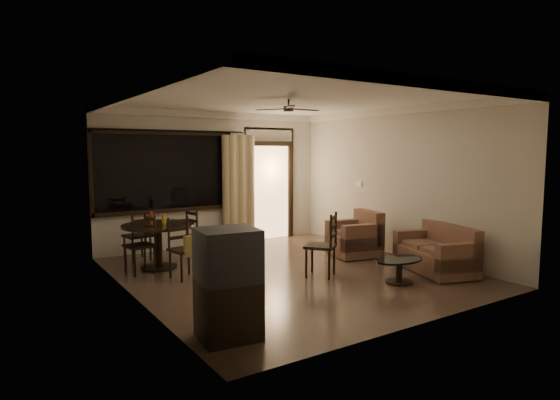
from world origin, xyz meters
TOP-DOWN VIEW (x-y plane):
  - ground at (0.00, 0.00)m, footprint 5.50×5.50m
  - room_shell at (0.59, 1.77)m, footprint 5.50×6.70m
  - dining_table at (-1.69, 1.43)m, footprint 1.21×1.21m
  - dining_chair_west at (-2.04, 1.29)m, footprint 0.48×0.48m
  - dining_chair_east at (-0.86, 1.57)m, footprint 0.48×0.48m
  - dining_chair_south at (-1.54, 0.59)m, footprint 0.48×0.53m
  - dining_chair_north at (-1.82, 2.21)m, footprint 0.48×0.48m
  - tv_cabinet at (-2.05, -1.89)m, footprint 0.68×0.62m
  - sofa at (2.10, -1.29)m, footprint 1.14×1.57m
  - armchair at (1.77, 0.31)m, footprint 0.98×0.98m
  - coffee_table at (1.06, -1.43)m, footprint 0.84×0.50m
  - side_chair at (0.31, -0.48)m, footprint 0.63×0.63m

SIDE VIEW (x-z plane):
  - ground at x=0.00m, z-range 0.00..0.00m
  - coffee_table at x=1.06m, z-range 0.06..0.43m
  - dining_chair_west at x=-2.04m, z-range -0.19..0.76m
  - dining_chair_east at x=-0.86m, z-range -0.19..0.76m
  - dining_chair_north at x=-1.82m, z-range -0.19..0.76m
  - sofa at x=2.10m, z-range -0.08..0.68m
  - side_chair at x=0.31m, z-range -0.21..0.81m
  - dining_chair_south at x=-1.54m, z-range -0.17..0.78m
  - armchair at x=1.77m, z-range -0.07..0.76m
  - tv_cabinet at x=-2.05m, z-range 0.00..1.18m
  - dining_table at x=-1.69m, z-range 0.11..1.08m
  - room_shell at x=0.59m, z-range -0.92..4.58m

